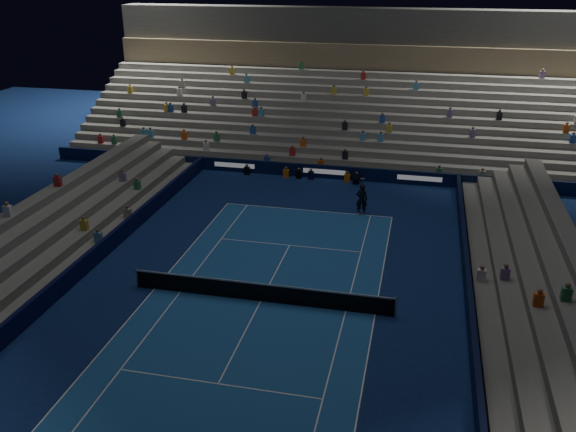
{
  "coord_description": "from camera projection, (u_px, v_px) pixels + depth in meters",
  "views": [
    {
      "loc": [
        6.9,
        -24.8,
        15.22
      ],
      "look_at": [
        0.0,
        6.0,
        2.0
      ],
      "focal_mm": 38.38,
      "sensor_mm": 36.0,
      "label": 1
    }
  ],
  "objects": [
    {
      "name": "sponsor_barrier_far",
      "position": [
        324.0,
        172.0,
        46.05
      ],
      "size": [
        44.0,
        0.25,
        1.0
      ],
      "primitive_type": "cube",
      "color": "black",
      "rests_on": "ground"
    },
    {
      "name": "tennis_net",
      "position": [
        261.0,
        292.0,
        29.4
      ],
      "size": [
        12.9,
        0.1,
        1.1
      ],
      "color": "#B2B2B7",
      "rests_on": "ground"
    },
    {
      "name": "tennis_player",
      "position": [
        362.0,
        199.0,
        39.25
      ],
      "size": [
        0.78,
        0.53,
        2.07
      ],
      "primitive_type": "imported",
      "rotation": [
        0.0,
        0.0,
        3.19
      ],
      "color": "black",
      "rests_on": "ground"
    },
    {
      "name": "broadcast_camera",
      "position": [
        356.0,
        180.0,
        44.99
      ],
      "size": [
        0.46,
        0.9,
        0.58
      ],
      "color": "black",
      "rests_on": "ground"
    },
    {
      "name": "grandstand_east",
      "position": [
        554.0,
        317.0,
        26.58
      ],
      "size": [
        5.0,
        37.0,
        2.5
      ],
      "color": "#5E5F5A",
      "rests_on": "ground"
    },
    {
      "name": "sponsor_barrier_east",
      "position": [
        470.0,
        316.0,
        27.44
      ],
      "size": [
        0.25,
        37.0,
        1.0
      ],
      "primitive_type": "cube",
      "color": "black",
      "rests_on": "ground"
    },
    {
      "name": "court_surface",
      "position": [
        261.0,
        301.0,
        29.59
      ],
      "size": [
        10.97,
        23.77,
        0.01
      ],
      "primitive_type": "cube",
      "color": "#1A4D90",
      "rests_on": "ground"
    },
    {
      "name": "grandstand_west",
      "position": [
        15.0,
        257.0,
        31.9
      ],
      "size": [
        5.0,
        37.0,
        2.5
      ],
      "color": "slate",
      "rests_on": "ground"
    },
    {
      "name": "sponsor_barrier_west",
      "position": [
        77.0,
        271.0,
        31.36
      ],
      "size": [
        0.25,
        37.0,
        1.0
      ],
      "primitive_type": "cube",
      "color": "black",
      "rests_on": "ground"
    },
    {
      "name": "ground",
      "position": [
        261.0,
        301.0,
        29.59
      ],
      "size": [
        90.0,
        90.0,
        0.0
      ],
      "primitive_type": "plane",
      "color": "#0D1E4E",
      "rests_on": "ground"
    },
    {
      "name": "grandstand_main",
      "position": [
        343.0,
        106.0,
        53.4
      ],
      "size": [
        44.0,
        15.2,
        11.2
      ],
      "color": "slate",
      "rests_on": "ground"
    }
  ]
}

